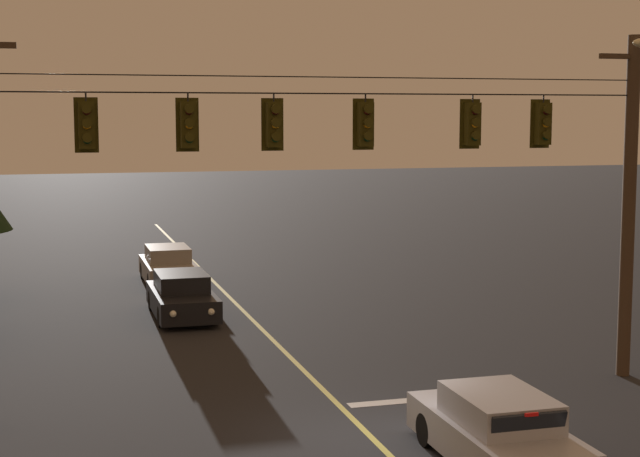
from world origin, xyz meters
name	(u,v)px	position (x,y,z in m)	size (l,w,h in m)	color
ground_plane	(376,442)	(0.00, 0.00, 0.00)	(180.00, 180.00, 0.00)	black
lane_centre_stripe	(272,339)	(0.00, 9.01, 0.00)	(0.14, 60.00, 0.01)	#D1C64C
stop_bar_paint	(422,399)	(1.90, 2.41, 0.00)	(3.40, 0.36, 0.01)	silver
signal_span_assembly	(332,210)	(0.00, 3.01, 4.22)	(16.54, 0.32, 8.15)	#423021
traffic_light_leftmost	(87,125)	(-5.17, 2.99, 6.09)	(0.48, 0.41, 1.22)	black
traffic_light_left_inner	(188,125)	(-3.12, 2.99, 6.09)	(0.48, 0.41, 1.22)	black
traffic_light_centre	(274,124)	(-1.30, 2.99, 6.09)	(0.48, 0.41, 1.22)	black
traffic_light_right_inner	(366,124)	(0.74, 2.99, 6.09)	(0.48, 0.41, 1.22)	black
traffic_light_rightmost	(473,124)	(3.28, 2.99, 6.09)	(0.48, 0.41, 1.22)	black
traffic_light_far_right	(543,124)	(5.04, 2.99, 6.09)	(0.48, 0.41, 1.22)	black
car_waiting_near_lane	(497,432)	(1.66, -1.84, 0.65)	(1.80, 4.33, 1.39)	#A5A5AD
car_oncoming_lead	(182,297)	(-2.02, 12.74, 0.65)	(1.80, 4.42, 1.39)	black
car_oncoming_trailing	(168,266)	(-1.69, 18.95, 0.65)	(1.80, 4.42, 1.39)	gray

